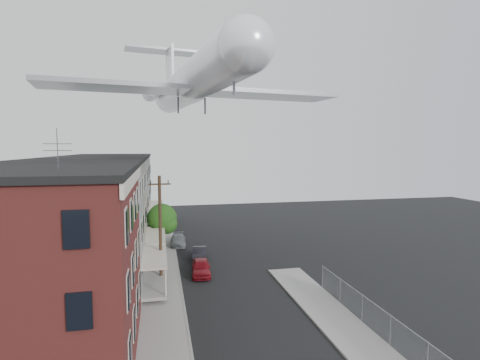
% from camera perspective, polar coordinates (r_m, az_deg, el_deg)
% --- Properties ---
extents(sidewalk_left, '(3.00, 62.00, 0.12)m').
position_cam_1_polar(sidewalk_left, '(38.67, -11.81, -11.99)').
color(sidewalk_left, gray).
rests_on(sidewalk_left, ground).
extents(sidewalk_right, '(3.00, 26.00, 0.12)m').
position_cam_1_polar(sidewalk_right, '(24.70, 17.35, -22.28)').
color(sidewalk_right, gray).
rests_on(sidewalk_right, ground).
extents(curb_left, '(0.15, 62.00, 0.14)m').
position_cam_1_polar(curb_left, '(38.70, -9.62, -11.93)').
color(curb_left, gray).
rests_on(curb_left, ground).
extents(curb_right, '(0.15, 26.00, 0.14)m').
position_cam_1_polar(curb_right, '(24.08, 14.09, -22.93)').
color(curb_right, gray).
rests_on(curb_right, ground).
extents(corner_building, '(10.31, 12.30, 12.15)m').
position_cam_1_polar(corner_building, '(21.88, -29.35, -11.92)').
color(corner_building, '#371411').
rests_on(corner_building, ground).
extents(row_house_a, '(11.98, 7.00, 10.30)m').
position_cam_1_polar(row_house_a, '(30.81, -24.07, -6.98)').
color(row_house_a, slate).
rests_on(row_house_a, ground).
extents(row_house_b, '(11.98, 7.00, 10.30)m').
position_cam_1_polar(row_house_b, '(37.56, -21.88, -4.81)').
color(row_house_b, gray).
rests_on(row_house_b, ground).
extents(row_house_c, '(11.98, 7.00, 10.30)m').
position_cam_1_polar(row_house_c, '(44.40, -20.38, -3.30)').
color(row_house_c, slate).
rests_on(row_house_c, ground).
extents(row_house_d, '(11.98, 7.00, 10.30)m').
position_cam_1_polar(row_house_d, '(51.28, -19.27, -2.19)').
color(row_house_d, gray).
rests_on(row_house_d, ground).
extents(row_house_e, '(11.98, 7.00, 10.30)m').
position_cam_1_polar(row_house_e, '(58.18, -18.44, -1.34)').
color(row_house_e, slate).
rests_on(row_house_e, ground).
extents(chainlink_fence, '(0.06, 18.06, 1.90)m').
position_cam_1_polar(chainlink_fence, '(24.26, 21.95, -20.49)').
color(chainlink_fence, gray).
rests_on(chainlink_fence, ground).
extents(utility_pole, '(1.80, 0.26, 9.00)m').
position_cam_1_polar(utility_pole, '(31.70, -12.06, -7.16)').
color(utility_pole, black).
rests_on(utility_pole, ground).
extents(street_tree, '(3.22, 3.20, 5.20)m').
position_cam_1_polar(street_tree, '(41.67, -11.62, -5.95)').
color(street_tree, black).
rests_on(street_tree, ground).
extents(car_near, '(1.94, 4.16, 1.38)m').
position_cam_1_polar(car_near, '(34.17, -5.95, -13.11)').
color(car_near, maroon).
rests_on(car_near, ground).
extents(car_mid, '(1.81, 3.94, 1.25)m').
position_cam_1_polar(car_mid, '(38.50, -6.20, -11.11)').
color(car_mid, black).
rests_on(car_mid, ground).
extents(car_far, '(1.89, 4.24, 1.21)m').
position_cam_1_polar(car_far, '(44.24, -9.39, -9.05)').
color(car_far, slate).
rests_on(car_far, ground).
extents(airplane, '(27.68, 31.62, 9.09)m').
position_cam_1_polar(airplane, '(38.07, -7.25, 14.55)').
color(airplane, white).
rests_on(airplane, ground).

